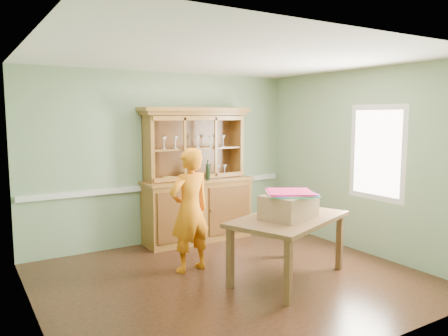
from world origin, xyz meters
TOP-DOWN VIEW (x-y plane):
  - floor at (0.00, 0.00)m, footprint 4.50×4.50m
  - ceiling at (0.00, 0.00)m, footprint 4.50×4.50m
  - wall_back at (0.00, 2.00)m, footprint 4.50×0.00m
  - wall_left at (-2.25, 0.00)m, footprint 0.00×4.00m
  - wall_right at (2.25, 0.00)m, footprint 0.00×4.00m
  - wall_front at (0.00, -2.00)m, footprint 4.50×0.00m
  - chair_rail at (0.00, 1.98)m, footprint 4.41×0.05m
  - framed_map at (-2.23, 0.30)m, footprint 0.03×0.60m
  - window_panel at (2.23, -0.30)m, footprint 0.03×0.96m
  - china_hutch at (0.44, 1.76)m, footprint 1.83×0.60m
  - dining_table at (0.61, -0.33)m, footprint 1.79×1.43m
  - cardboard_box at (0.58, -0.37)m, footprint 0.73×0.64m
  - kite_stack at (0.59, -0.39)m, footprint 0.71×0.71m
  - person at (-0.31, 0.55)m, footprint 0.63×0.46m

SIDE VIEW (x-z plane):
  - floor at x=0.00m, z-range 0.00..0.00m
  - dining_table at x=0.61m, z-range 0.30..1.08m
  - china_hutch at x=0.44m, z-range -0.32..1.83m
  - person at x=-0.31m, z-range 0.00..1.62m
  - chair_rail at x=0.00m, z-range 0.86..0.94m
  - cardboard_box at x=0.58m, z-range 0.78..1.07m
  - kite_stack at x=0.59m, z-range 1.07..1.11m
  - wall_back at x=0.00m, z-range -0.90..3.60m
  - wall_left at x=-2.25m, z-range -0.65..3.35m
  - wall_right at x=2.25m, z-range -0.65..3.35m
  - wall_front at x=0.00m, z-range -0.90..3.60m
  - window_panel at x=2.23m, z-range 0.82..2.18m
  - framed_map at x=-2.23m, z-range 1.32..1.78m
  - ceiling at x=0.00m, z-range 2.70..2.70m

